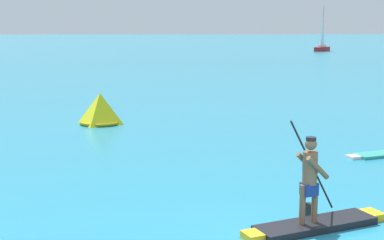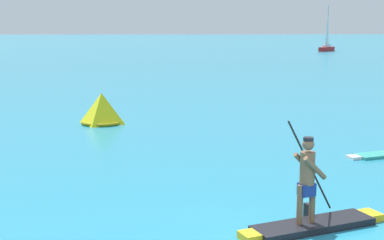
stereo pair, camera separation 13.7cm
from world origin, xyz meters
TOP-DOWN VIEW (x-y plane):
  - paddleboarder_mid_center at (0.07, 1.99)m, footprint 2.85×1.40m
  - race_marker_buoy at (-4.77, 12.94)m, footprint 1.64×1.64m
  - sailboat_right_horizon at (20.95, 69.71)m, footprint 3.19×3.91m

SIDE VIEW (x-z plane):
  - paddleboarder_mid_center at x=0.07m, z-range -0.62..1.32m
  - race_marker_buoy at x=-4.77m, z-range -0.07..1.07m
  - sailboat_right_horizon at x=20.95m, z-range -2.22..4.16m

